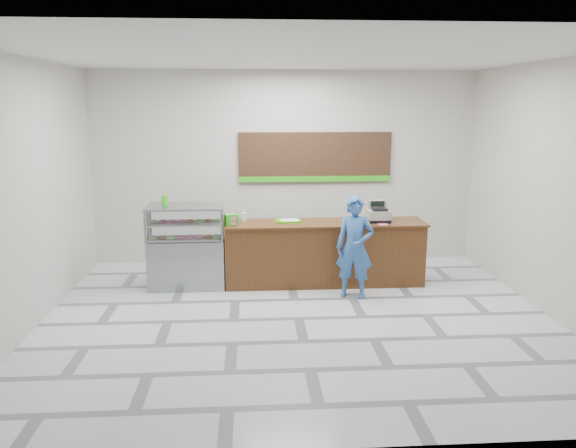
{
  "coord_description": "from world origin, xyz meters",
  "views": [
    {
      "loc": [
        -0.63,
        -7.27,
        2.9
      ],
      "look_at": [
        -0.09,
        0.9,
        1.15
      ],
      "focal_mm": 35.0,
      "sensor_mm": 36.0,
      "label": 1
    }
  ],
  "objects": [
    {
      "name": "straw_cup",
      "position": [
        -0.76,
        1.75,
        1.1
      ],
      "size": [
        0.09,
        0.09,
        0.13
      ],
      "primitive_type": "cylinder",
      "color": "silver",
      "rests_on": "sales_counter"
    },
    {
      "name": "green_cup_right",
      "position": [
        -2.01,
        1.66,
        1.41
      ],
      "size": [
        0.1,
        0.1,
        0.15
      ],
      "primitive_type": "cylinder",
      "color": "green",
      "rests_on": "display_case"
    },
    {
      "name": "back_wall",
      "position": [
        0.0,
        3.0,
        1.75
      ],
      "size": [
        7.0,
        0.0,
        7.0
      ],
      "primitive_type": "plane",
      "rotation": [
        1.57,
        0.0,
        0.0
      ],
      "color": "beige",
      "rests_on": "floor"
    },
    {
      "name": "green_cup_left",
      "position": [
        -2.0,
        1.73,
        1.4
      ],
      "size": [
        0.08,
        0.08,
        0.13
      ],
      "primitive_type": "cylinder",
      "color": "green",
      "rests_on": "display_case"
    },
    {
      "name": "napkin_box",
      "position": [
        -0.95,
        1.55,
        1.09
      ],
      "size": [
        0.18,
        0.18,
        0.13
      ],
      "primitive_type": "cube",
      "rotation": [
        0.0,
        0.0,
        -0.26
      ],
      "color": "white",
      "rests_on": "sales_counter"
    },
    {
      "name": "donut_decal",
      "position": [
        1.45,
        1.32,
        1.03
      ],
      "size": [
        0.16,
        0.16,
        0.0
      ],
      "primitive_type": "cylinder",
      "color": "pink",
      "rests_on": "sales_counter"
    },
    {
      "name": "serving_tray",
      "position": [
        -0.03,
        1.65,
        1.04
      ],
      "size": [
        0.43,
        0.33,
        0.02
      ],
      "rotation": [
        0.0,
        0.0,
        0.09
      ],
      "color": "#2FB600",
      "rests_on": "sales_counter"
    },
    {
      "name": "cash_register",
      "position": [
        1.42,
        1.54,
        1.16
      ],
      "size": [
        0.37,
        0.38,
        0.33
      ],
      "rotation": [
        0.0,
        0.0,
        0.04
      ],
      "color": "black",
      "rests_on": "sales_counter"
    },
    {
      "name": "sales_counter",
      "position": [
        0.55,
        1.55,
        0.52
      ],
      "size": [
        3.26,
        0.76,
        1.03
      ],
      "color": "#5B3415",
      "rests_on": "floor"
    },
    {
      "name": "customer",
      "position": [
        0.92,
        0.86,
        0.78
      ],
      "size": [
        0.65,
        0.51,
        1.56
      ],
      "primitive_type": "imported",
      "rotation": [
        0.0,
        0.0,
        -0.27
      ],
      "color": "#2E5D9E",
      "rests_on": "floor"
    },
    {
      "name": "floor",
      "position": [
        0.0,
        0.0,
        0.0
      ],
      "size": [
        7.0,
        7.0,
        0.0
      ],
      "primitive_type": "plane",
      "color": "silver",
      "rests_on": "ground"
    },
    {
      "name": "promo_box",
      "position": [
        -0.95,
        1.41,
        1.12
      ],
      "size": [
        0.23,
        0.19,
        0.18
      ],
      "primitive_type": "cube",
      "rotation": [
        0.0,
        0.0,
        0.31
      ],
      "color": "green",
      "rests_on": "sales_counter"
    },
    {
      "name": "ceiling",
      "position": [
        0.0,
        0.0,
        3.5
      ],
      "size": [
        7.0,
        7.0,
        0.0
      ],
      "primitive_type": "plane",
      "rotation": [
        3.14,
        0.0,
        0.0
      ],
      "color": "silver",
      "rests_on": "back_wall"
    },
    {
      "name": "menu_board",
      "position": [
        0.55,
        2.96,
        1.93
      ],
      "size": [
        2.8,
        0.06,
        0.9
      ],
      "color": "black",
      "rests_on": "back_wall"
    },
    {
      "name": "display_case",
      "position": [
        -1.67,
        1.55,
        0.68
      ],
      "size": [
        1.22,
        0.72,
        1.33
      ],
      "color": "gray",
      "rests_on": "floor"
    },
    {
      "name": "card_terminal",
      "position": [
        1.48,
        1.57,
        1.05
      ],
      "size": [
        0.1,
        0.16,
        0.04
      ],
      "primitive_type": "cube",
      "rotation": [
        0.0,
        0.0,
        -0.15
      ],
      "color": "black",
      "rests_on": "sales_counter"
    }
  ]
}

